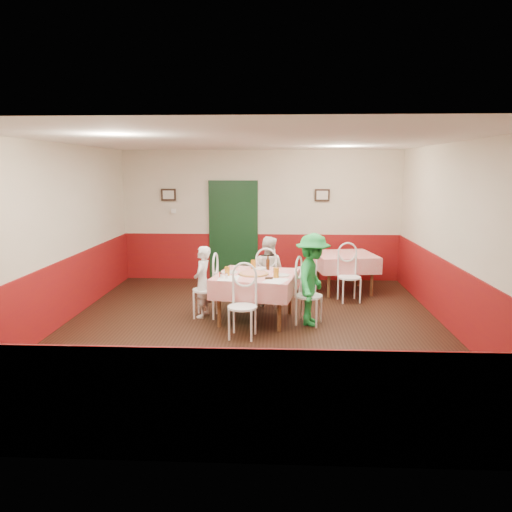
{
  "coord_description": "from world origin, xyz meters",
  "views": [
    {
      "loc": [
        0.4,
        -7.26,
        2.41
      ],
      "look_at": [
        0.03,
        0.47,
        1.05
      ],
      "focal_mm": 35.0,
      "sensor_mm": 36.0,
      "label": 1
    }
  ],
  "objects_px": {
    "chair_second_a": "(306,269)",
    "chair_second_b": "(349,277)",
    "chair_far": "(267,281)",
    "pizza": "(254,274)",
    "second_table": "(344,273)",
    "chair_right": "(309,296)",
    "diner_right": "(313,279)",
    "wallet": "(269,278)",
    "beer_bottle": "(268,263)",
    "glass_c": "(253,264)",
    "diner_left": "(202,282)",
    "chair_left": "(206,290)",
    "main_table": "(256,297)",
    "glass_a": "(227,271)",
    "diner_far": "(268,271)",
    "glass_b": "(276,273)",
    "chair_near": "(242,307)"
  },
  "relations": [
    {
      "from": "diner_left",
      "to": "diner_right",
      "type": "xyz_separation_m",
      "value": [
        1.77,
        -0.33,
        0.13
      ]
    },
    {
      "from": "chair_far",
      "to": "pizza",
      "type": "xyz_separation_m",
      "value": [
        -0.19,
        -0.88,
        0.33
      ]
    },
    {
      "from": "chair_left",
      "to": "glass_a",
      "type": "xyz_separation_m",
      "value": [
        0.39,
        -0.31,
        0.38
      ]
    },
    {
      "from": "chair_right",
      "to": "diner_left",
      "type": "xyz_separation_m",
      "value": [
        -1.72,
        0.32,
        0.14
      ]
    },
    {
      "from": "chair_far",
      "to": "glass_c",
      "type": "xyz_separation_m",
      "value": [
        -0.22,
        -0.43,
        0.39
      ]
    },
    {
      "from": "main_table",
      "to": "chair_left",
      "type": "height_order",
      "value": "chair_left"
    },
    {
      "from": "second_table",
      "to": "chair_right",
      "type": "xyz_separation_m",
      "value": [
        -0.81,
        -2.14,
        0.08
      ]
    },
    {
      "from": "second_table",
      "to": "pizza",
      "type": "height_order",
      "value": "pizza"
    },
    {
      "from": "chair_second_a",
      "to": "diner_left",
      "type": "xyz_separation_m",
      "value": [
        -1.78,
        -1.81,
        0.14
      ]
    },
    {
      "from": "chair_right",
      "to": "diner_far",
      "type": "relative_size",
      "value": 0.72
    },
    {
      "from": "second_table",
      "to": "chair_far",
      "type": "height_order",
      "value": "chair_far"
    },
    {
      "from": "glass_b",
      "to": "diner_far",
      "type": "distance_m",
      "value": 1.18
    },
    {
      "from": "beer_bottle",
      "to": "chair_second_a",
      "type": "bearing_deg",
      "value": 66.07
    },
    {
      "from": "diner_left",
      "to": "pizza",
      "type": "bearing_deg",
      "value": 85.52
    },
    {
      "from": "glass_a",
      "to": "beer_bottle",
      "type": "bearing_deg",
      "value": 39.11
    },
    {
      "from": "chair_second_a",
      "to": "wallet",
      "type": "xyz_separation_m",
      "value": [
        -0.69,
        -2.32,
        0.32
      ]
    },
    {
      "from": "glass_c",
      "to": "chair_second_a",
      "type": "bearing_deg",
      "value": 58.58
    },
    {
      "from": "chair_second_a",
      "to": "diner_right",
      "type": "height_order",
      "value": "diner_right"
    },
    {
      "from": "glass_c",
      "to": "diner_left",
      "type": "distance_m",
      "value": 0.89
    },
    {
      "from": "glass_b",
      "to": "diner_right",
      "type": "bearing_deg",
      "value": 9.98
    },
    {
      "from": "pizza",
      "to": "glass_c",
      "type": "xyz_separation_m",
      "value": [
        -0.03,
        0.45,
        0.06
      ]
    },
    {
      "from": "diner_left",
      "to": "diner_right",
      "type": "bearing_deg",
      "value": 89.03
    },
    {
      "from": "second_table",
      "to": "diner_left",
      "type": "bearing_deg",
      "value": -144.43
    },
    {
      "from": "chair_left",
      "to": "beer_bottle",
      "type": "distance_m",
      "value": 1.11
    },
    {
      "from": "pizza",
      "to": "beer_bottle",
      "type": "xyz_separation_m",
      "value": [
        0.21,
        0.4,
        0.09
      ]
    },
    {
      "from": "chair_far",
      "to": "diner_right",
      "type": "relative_size",
      "value": 0.63
    },
    {
      "from": "chair_far",
      "to": "main_table",
      "type": "bearing_deg",
      "value": 83.67
    },
    {
      "from": "chair_second_a",
      "to": "glass_c",
      "type": "bearing_deg",
      "value": -41.03
    },
    {
      "from": "main_table",
      "to": "glass_b",
      "type": "xyz_separation_m",
      "value": [
        0.32,
        -0.27,
        0.46
      ]
    },
    {
      "from": "chair_second_a",
      "to": "chair_second_b",
      "type": "height_order",
      "value": "same"
    },
    {
      "from": "pizza",
      "to": "chair_left",
      "type": "bearing_deg",
      "value": 165.62
    },
    {
      "from": "chair_far",
      "to": "wallet",
      "type": "height_order",
      "value": "chair_far"
    },
    {
      "from": "pizza",
      "to": "glass_a",
      "type": "distance_m",
      "value": 0.42
    },
    {
      "from": "chair_far",
      "to": "beer_bottle",
      "type": "relative_size",
      "value": 4.26
    },
    {
      "from": "chair_near",
      "to": "diner_far",
      "type": "distance_m",
      "value": 1.76
    },
    {
      "from": "chair_second_b",
      "to": "diner_right",
      "type": "xyz_separation_m",
      "value": [
        -0.76,
        -1.39,
        0.27
      ]
    },
    {
      "from": "chair_near",
      "to": "glass_a",
      "type": "xyz_separation_m",
      "value": [
        -0.28,
        0.69,
        0.38
      ]
    },
    {
      "from": "beer_bottle",
      "to": "wallet",
      "type": "xyz_separation_m",
      "value": [
        0.03,
        -0.7,
        -0.09
      ]
    },
    {
      "from": "chair_near",
      "to": "wallet",
      "type": "bearing_deg",
      "value": 60.51
    },
    {
      "from": "main_table",
      "to": "pizza",
      "type": "height_order",
      "value": "pizza"
    },
    {
      "from": "second_table",
      "to": "diner_right",
      "type": "height_order",
      "value": "diner_right"
    },
    {
      "from": "chair_near",
      "to": "chair_right",
      "type": "bearing_deg",
      "value": 41.65
    },
    {
      "from": "chair_near",
      "to": "diner_left",
      "type": "height_order",
      "value": "diner_left"
    },
    {
      "from": "diner_left",
      "to": "wallet",
      "type": "bearing_deg",
      "value": 74.94
    },
    {
      "from": "main_table",
      "to": "wallet",
      "type": "bearing_deg",
      "value": -57.83
    },
    {
      "from": "diner_far",
      "to": "diner_right",
      "type": "height_order",
      "value": "diner_right"
    },
    {
      "from": "chair_second_a",
      "to": "diner_left",
      "type": "distance_m",
      "value": 2.55
    },
    {
      "from": "chair_near",
      "to": "second_table",
      "type": "bearing_deg",
      "value": 64.6
    },
    {
      "from": "second_table",
      "to": "wallet",
      "type": "xyz_separation_m",
      "value": [
        -1.44,
        -2.32,
        0.4
      ]
    },
    {
      "from": "chair_left",
      "to": "diner_far",
      "type": "bearing_deg",
      "value": 130.41
    }
  ]
}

